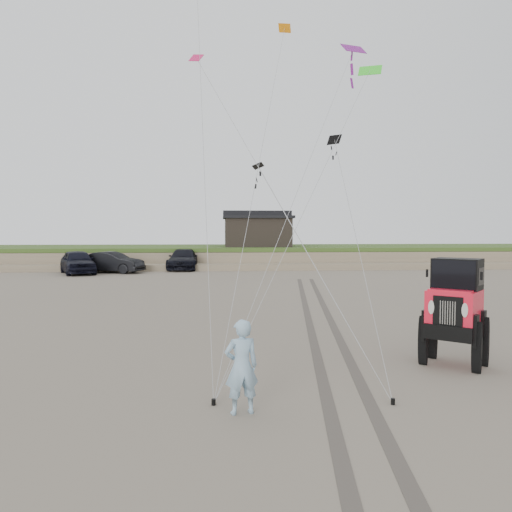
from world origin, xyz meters
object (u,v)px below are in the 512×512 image
at_px(truck_a, 78,262).
at_px(man, 241,367).
at_px(truck_b, 112,262).
at_px(cabin, 257,230).
at_px(truck_c, 184,259).
at_px(jeep, 454,323).

distance_m(truck_a, man, 31.27).
relative_size(truck_a, truck_b, 1.08).
bearing_deg(cabin, truck_a, -148.25).
relative_size(truck_b, truck_c, 0.84).
bearing_deg(truck_b, jeep, -134.03).
xyz_separation_m(truck_a, man, (10.88, -29.32, -0.05)).
xyz_separation_m(cabin, truck_a, (-14.15, -8.75, -2.34)).
bearing_deg(jeep, man, -111.49).
distance_m(truck_a, truck_c, 8.38).
relative_size(jeep, man, 3.27).
xyz_separation_m(truck_c, man, (3.23, -32.74, 0.01)).
relative_size(cabin, man, 3.77).
bearing_deg(jeep, truck_b, 157.63).
height_order(cabin, man, cabin).
height_order(jeep, man, jeep).
height_order(truck_c, jeep, jeep).
bearing_deg(man, truck_c, -96.75).
bearing_deg(truck_c, cabin, 42.08).
bearing_deg(truck_b, man, -144.99).
bearing_deg(cabin, truck_b, -145.31).
xyz_separation_m(truck_a, truck_b, (2.40, 0.62, -0.09)).
height_order(truck_a, truck_c, truck_a).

